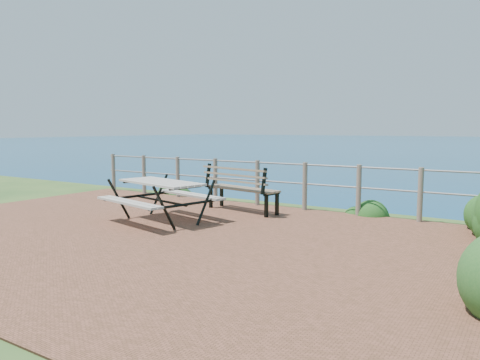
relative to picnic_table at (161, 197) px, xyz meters
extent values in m
cube|color=brown|center=(0.55, -0.82, -0.47)|extent=(10.00, 7.00, 0.12)
cylinder|color=#6B5B4C|center=(-4.05, 2.53, 0.05)|extent=(0.10, 0.10, 1.00)
cylinder|color=#6B5B4C|center=(-2.90, 2.53, 0.05)|extent=(0.10, 0.10, 1.00)
cylinder|color=#6B5B4C|center=(-1.75, 2.53, 0.05)|extent=(0.10, 0.10, 1.00)
cylinder|color=#6B5B4C|center=(-0.60, 2.53, 0.05)|extent=(0.10, 0.10, 1.00)
cylinder|color=#6B5B4C|center=(0.55, 2.53, 0.05)|extent=(0.10, 0.10, 1.00)
cylinder|color=#6B5B4C|center=(1.70, 2.53, 0.05)|extent=(0.10, 0.10, 1.00)
cylinder|color=#6B5B4C|center=(2.85, 2.53, 0.05)|extent=(0.10, 0.10, 1.00)
cylinder|color=#6B5B4C|center=(4.00, 2.53, 0.05)|extent=(0.10, 0.10, 1.00)
cylinder|color=slate|center=(0.55, 2.53, 0.50)|extent=(9.40, 0.04, 0.04)
cylinder|color=slate|center=(0.55, 2.53, 0.10)|extent=(9.40, 0.04, 0.04)
cube|color=#A39C92|center=(0.00, 0.00, 0.27)|extent=(1.87, 1.09, 0.04)
cube|color=#A39C92|center=(0.00, 0.00, -0.03)|extent=(1.77, 0.64, 0.04)
cube|color=#A39C92|center=(0.00, 0.00, -0.03)|extent=(1.77, 0.64, 0.04)
cylinder|color=black|center=(0.00, 0.00, -0.07)|extent=(1.48, 0.38, 0.04)
cube|color=brown|center=(0.69, 1.68, 0.01)|extent=(1.76, 0.75, 0.04)
cube|color=brown|center=(0.69, 1.68, 0.31)|extent=(1.70, 0.46, 0.39)
cube|color=black|center=(0.69, 1.68, -0.22)|extent=(0.06, 0.07, 0.47)
cube|color=black|center=(0.69, 1.68, -0.22)|extent=(0.06, 0.07, 0.47)
cube|color=black|center=(0.69, 1.68, -0.22)|extent=(0.06, 0.07, 0.47)
cube|color=black|center=(0.69, 1.68, -0.22)|extent=(0.06, 0.07, 0.47)
ellipsoid|color=#1D4F1E|center=(-2.30, 3.21, -0.47)|extent=(0.78, 0.78, 0.52)
ellipsoid|color=#154717|center=(2.85, 2.96, -0.47)|extent=(0.70, 0.70, 0.41)
camera|label=1|loc=(5.80, -6.34, 1.26)|focal=35.00mm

